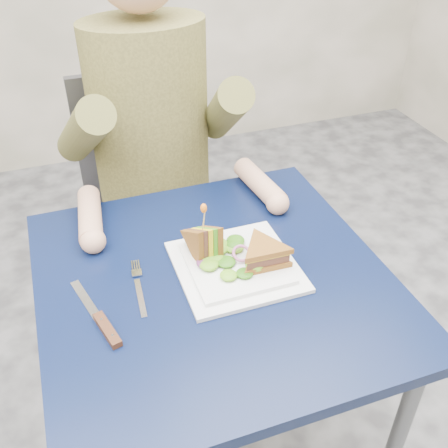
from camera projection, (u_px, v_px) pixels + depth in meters
name	position (u px, v px, depth m)	size (l,w,h in m)	color
table	(214.00, 303.00, 1.19)	(0.75, 0.75, 0.73)	black
chair	(151.00, 193.00, 1.76)	(0.42, 0.40, 0.93)	#47474C
diner	(149.00, 101.00, 1.46)	(0.54, 0.59, 0.74)	brown
plate	(236.00, 265.00, 1.16)	(0.26, 0.26, 0.02)	white
sandwich_flat	(264.00, 254.00, 1.13)	(0.13, 0.13, 0.05)	brown
sandwich_upright	(205.00, 243.00, 1.15)	(0.08, 0.13, 0.12)	brown
fork	(139.00, 289.00, 1.11)	(0.03, 0.18, 0.01)	silver
knife	(103.00, 324.00, 1.02)	(0.08, 0.22, 0.02)	silver
toothpick	(204.00, 219.00, 1.11)	(0.00, 0.00, 0.06)	tan
toothpick_frill	(204.00, 208.00, 1.10)	(0.01, 0.01, 0.02)	orange
lettuce_spill	(236.00, 255.00, 1.16)	(0.15, 0.13, 0.02)	#337A14
onion_ring	(242.00, 253.00, 1.15)	(0.04, 0.04, 0.01)	#9E4C7A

